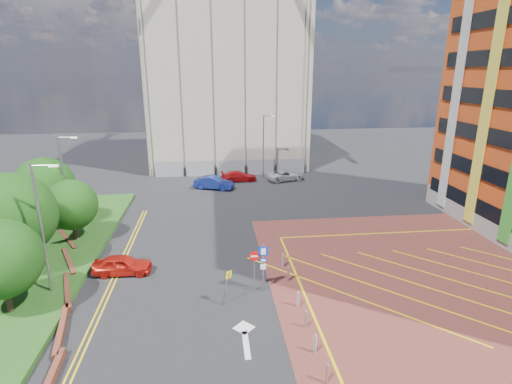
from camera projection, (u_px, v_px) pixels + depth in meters
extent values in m
plane|color=black|center=(257.00, 300.00, 24.08)|extent=(140.00, 140.00, 0.00)
cube|color=brown|center=(474.00, 287.00, 25.57)|extent=(26.00, 26.00, 0.02)
cube|color=brown|center=(61.00, 330.00, 21.00)|extent=(1.25, 4.56, 0.40)
cube|color=brown|center=(67.00, 291.00, 24.69)|extent=(1.86, 4.43, 0.40)
cube|color=brown|center=(69.00, 262.00, 28.37)|extent=(2.29, 4.27, 0.40)
cube|color=brown|center=(67.00, 240.00, 32.02)|extent=(2.69, 4.06, 0.40)
cylinder|color=#3D2B1C|center=(8.00, 295.00, 22.21)|extent=(0.36, 0.36, 2.00)
sphere|color=#0D340C|center=(0.00, 259.00, 21.57)|extent=(4.40, 4.40, 4.40)
cylinder|color=#3D2B1C|center=(19.00, 254.00, 26.75)|extent=(0.36, 0.36, 2.40)
sphere|color=#0D340C|center=(12.00, 215.00, 25.94)|extent=(5.60, 5.60, 5.60)
cylinder|color=#3D2B1C|center=(75.00, 228.00, 31.80)|extent=(0.36, 0.36, 1.80)
sphere|color=#0D340C|center=(71.00, 205.00, 31.21)|extent=(4.00, 4.00, 4.00)
cylinder|color=#3D2B1C|center=(49.00, 215.00, 34.27)|extent=(0.36, 0.36, 2.20)
sphere|color=#0D340C|center=(45.00, 187.00, 33.54)|extent=(5.00, 5.00, 5.00)
cylinder|color=#9EA0A8|center=(42.00, 230.00, 23.39)|extent=(0.16, 0.16, 8.00)
cylinder|color=#9EA0A8|center=(42.00, 166.00, 22.32)|extent=(1.20, 0.10, 0.10)
cube|color=silver|center=(53.00, 166.00, 22.39)|extent=(0.50, 0.15, 0.12)
cylinder|color=#9EA0A8|center=(65.00, 185.00, 32.68)|extent=(0.16, 0.16, 8.00)
cylinder|color=#9EA0A8|center=(66.00, 137.00, 31.60)|extent=(1.20, 0.10, 0.10)
cube|color=silver|center=(74.00, 138.00, 31.68)|extent=(0.50, 0.15, 0.12)
cylinder|color=#9EA0A8|center=(263.00, 147.00, 49.93)|extent=(0.16, 0.16, 8.00)
cylinder|color=#9EA0A8|center=(268.00, 116.00, 48.86)|extent=(1.20, 0.10, 0.10)
cube|color=silver|center=(273.00, 116.00, 48.93)|extent=(0.50, 0.15, 0.12)
cylinder|color=#9EA0A8|center=(263.00, 268.00, 24.62)|extent=(0.10, 0.10, 3.20)
cube|color=#0929A7|center=(263.00, 251.00, 24.25)|extent=(0.60, 0.04, 0.60)
cube|color=white|center=(263.00, 251.00, 24.23)|extent=(0.30, 0.02, 0.42)
cube|color=#0929A7|center=(263.00, 260.00, 24.43)|extent=(0.40, 0.04, 0.25)
cube|color=white|center=(263.00, 260.00, 24.40)|extent=(0.28, 0.02, 0.14)
cube|color=white|center=(263.00, 267.00, 24.56)|extent=(0.35, 0.04, 0.35)
cylinder|color=#9EA0A8|center=(254.00, 272.00, 24.63)|extent=(0.08, 0.08, 2.70)
cylinder|color=red|center=(254.00, 256.00, 24.28)|extent=(0.64, 0.04, 0.64)
cube|color=white|center=(254.00, 256.00, 24.26)|extent=(0.44, 0.02, 0.10)
cylinder|color=#9EA0A8|center=(225.00, 289.00, 23.26)|extent=(0.47, 0.08, 2.18)
cube|color=yellow|center=(229.00, 275.00, 22.99)|extent=(0.40, 0.40, 0.52)
cylinder|color=#9EA0A8|center=(327.00, 375.00, 17.54)|extent=(0.14, 0.14, 0.90)
cylinder|color=black|center=(315.00, 345.00, 19.44)|extent=(0.14, 0.14, 0.90)
cylinder|color=#9EA0A8|center=(306.00, 321.00, 21.34)|extent=(0.14, 0.14, 0.90)
cylinder|color=black|center=(298.00, 300.00, 23.24)|extent=(0.14, 0.14, 0.90)
cylinder|color=#9EA0A8|center=(288.00, 275.00, 26.09)|extent=(0.14, 0.14, 0.90)
cylinder|color=black|center=(283.00, 261.00, 27.99)|extent=(0.14, 0.14, 0.90)
cube|color=#B3A993|center=(226.00, 86.00, 58.85)|extent=(21.20, 19.20, 22.00)
cube|color=yellow|center=(238.00, 44.00, 59.20)|extent=(0.90, 0.90, 34.00)
cube|color=gray|center=(239.00, 168.00, 52.40)|extent=(21.60, 0.06, 2.00)
imported|color=red|center=(122.00, 265.00, 27.03)|extent=(3.96, 1.72, 1.33)
imported|color=navy|center=(214.00, 183.00, 46.30)|extent=(4.81, 2.99, 1.50)
imported|color=#B20F10|center=(239.00, 176.00, 49.60)|extent=(4.44, 1.96, 1.27)
imported|color=silver|center=(286.00, 175.00, 49.90)|extent=(5.06, 3.32, 1.29)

